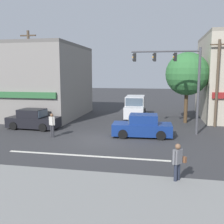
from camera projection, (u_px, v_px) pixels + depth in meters
The scene contains 13 objects.
ground_plane at pixel (101, 140), 17.51m from camera, with size 120.00×120.00×0.00m, color #333335.
lane_marking_stripe at pixel (86, 156), 14.12m from camera, with size 9.00×0.24×0.01m, color silver.
sidewalk_curb at pixel (45, 197), 9.25m from camera, with size 40.00×5.00×0.16m, color gray.
building_left_block at pixel (17, 81), 27.29m from camera, with size 13.52×9.95×7.19m.
street_tree at pixel (187, 74), 22.92m from camera, with size 3.76×3.76×6.23m.
utility_pole_near_left at pixel (30, 77), 22.45m from camera, with size 1.40×0.22×7.94m.
utility_pole_far_right at pixel (217, 82), 21.24m from camera, with size 1.40×0.22×7.07m.
traffic_light_mast at pixel (180, 75), 18.65m from camera, with size 4.89×0.39×6.20m.
sedan_waiting_far at pixel (142, 127), 18.30m from camera, with size 4.19×2.07×1.58m.
van_parked_curbside at pixel (135, 107), 26.58m from camera, with size 2.17×4.66×2.11m.
sedan_approaching_near at pixel (33, 120), 20.96m from camera, with size 4.18×2.04×1.58m.
pedestrian_foreground_with_bag at pixel (178, 161), 10.40m from camera, with size 0.58×0.59×1.67m.
pedestrian_mid_crossing at pixel (52, 124), 18.10m from camera, with size 0.52×0.36×1.67m.
Camera 1 is at (4.01, -16.59, 4.42)m, focal length 42.00 mm.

